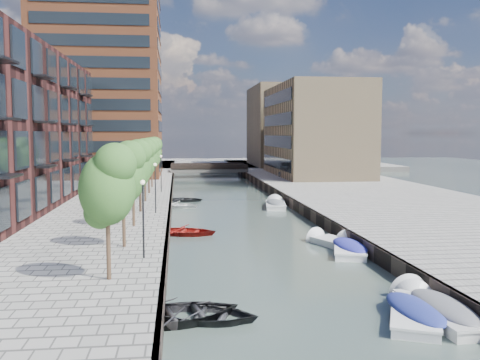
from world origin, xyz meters
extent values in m
plane|color=#38473F|center=(0.00, 40.00, 0.00)|extent=(300.00, 300.00, 0.00)
cube|color=gray|center=(16.00, 40.00, 0.50)|extent=(20.00, 140.00, 1.00)
cube|color=#332823|center=(-6.10, 40.00, 0.50)|extent=(0.25, 140.00, 1.00)
cube|color=#332823|center=(6.10, 40.00, 0.50)|extent=(0.25, 140.00, 1.00)
cube|color=gray|center=(0.00, 100.00, 0.50)|extent=(80.00, 40.00, 1.00)
cube|color=black|center=(-20.00, 30.00, 8.00)|extent=(8.00, 38.00, 14.00)
cube|color=brown|center=(-17.00, 65.00, 16.00)|extent=(18.00, 18.00, 30.00)
cube|color=#9F8661|center=(16.00, 62.00, 8.00)|extent=(12.00, 25.00, 14.00)
cube|color=#9F8661|center=(16.00, 88.00, 9.00)|extent=(12.00, 20.00, 16.00)
cube|color=gray|center=(0.00, 72.00, 1.30)|extent=(13.00, 6.00, 0.60)
cube|color=#332823|center=(0.00, 69.20, 1.90)|extent=(13.00, 0.40, 0.80)
cube|color=#332823|center=(0.00, 74.80, 1.90)|extent=(13.00, 0.40, 0.80)
cylinder|color=#382619|center=(-8.50, 4.00, 2.60)|extent=(0.20, 0.20, 3.20)
ellipsoid|color=#27531F|center=(-8.50, 4.00, 5.33)|extent=(2.50, 2.50, 3.25)
cylinder|color=#382619|center=(-8.50, 11.00, 2.60)|extent=(0.20, 0.20, 3.20)
ellipsoid|color=#27531F|center=(-8.50, 11.00, 5.33)|extent=(2.50, 2.50, 3.25)
cylinder|color=#382619|center=(-8.50, 18.00, 2.60)|extent=(0.20, 0.20, 3.20)
ellipsoid|color=#27531F|center=(-8.50, 18.00, 5.33)|extent=(2.50, 2.50, 3.25)
cylinder|color=#382619|center=(-8.50, 25.00, 2.60)|extent=(0.20, 0.20, 3.20)
ellipsoid|color=#27531F|center=(-8.50, 25.00, 5.33)|extent=(2.50, 2.50, 3.25)
cylinder|color=#382619|center=(-8.50, 32.00, 2.60)|extent=(0.20, 0.20, 3.20)
ellipsoid|color=#27531F|center=(-8.50, 32.00, 5.33)|extent=(2.50, 2.50, 3.25)
cylinder|color=#382619|center=(-8.50, 39.00, 2.60)|extent=(0.20, 0.20, 3.20)
ellipsoid|color=#27531F|center=(-8.50, 39.00, 5.33)|extent=(2.50, 2.50, 3.25)
cylinder|color=#382619|center=(-8.50, 46.00, 2.60)|extent=(0.20, 0.20, 3.20)
ellipsoid|color=#27531F|center=(-8.50, 46.00, 5.33)|extent=(2.50, 2.50, 3.25)
cylinder|color=black|center=(-7.20, 8.00, 3.00)|extent=(0.10, 0.10, 4.00)
sphere|color=#FFF2CC|center=(-7.20, 8.00, 5.00)|extent=(0.24, 0.24, 0.24)
cylinder|color=black|center=(-7.20, 24.00, 3.00)|extent=(0.10, 0.10, 4.00)
sphere|color=#FFF2CC|center=(-7.20, 24.00, 5.00)|extent=(0.24, 0.24, 0.24)
cylinder|color=black|center=(-7.20, 40.00, 3.00)|extent=(0.10, 0.10, 4.00)
sphere|color=#FFF2CC|center=(-7.20, 40.00, 5.00)|extent=(0.24, 0.24, 0.24)
imported|color=black|center=(-4.33, 1.00, 0.00)|extent=(5.11, 4.32, 0.90)
imported|color=black|center=(-5.40, 1.00, 0.00)|extent=(5.81, 4.73, 1.06)
imported|color=maroon|center=(-4.83, 19.46, 0.00)|extent=(5.38, 4.51, 0.95)
imported|color=white|center=(-5.40, 34.31, 0.00)|extent=(5.14, 4.43, 0.90)
imported|color=black|center=(-4.70, 39.22, 0.00)|extent=(4.72, 3.78, 0.87)
cube|color=white|center=(4.07, 0.00, 0.05)|extent=(3.51, 5.04, 0.67)
cube|color=white|center=(4.07, 0.00, 0.41)|extent=(3.62, 5.17, 0.10)
cone|color=white|center=(5.03, 2.17, 0.10)|extent=(1.97, 1.55, 1.75)
ellipsoid|color=navy|center=(4.07, 0.00, 0.46)|extent=(3.25, 4.62, 0.58)
cube|color=#BDBDBB|center=(5.31, 0.03, 0.06)|extent=(2.12, 5.24, 0.73)
cube|color=#BDBDBB|center=(5.31, 0.03, 0.45)|extent=(2.22, 5.36, 0.11)
cone|color=#BDBDBB|center=(5.21, 2.61, 0.11)|extent=(1.95, 1.09, 1.91)
ellipsoid|color=#5A5B62|center=(5.31, 0.03, 0.51)|extent=(1.99, 4.79, 0.63)
cube|color=white|center=(5.38, 13.69, 0.05)|extent=(3.47, 4.97, 0.66)
cube|color=white|center=(5.38, 13.69, 0.41)|extent=(3.58, 5.09, 0.10)
cone|color=white|center=(4.43, 15.83, 0.10)|extent=(1.95, 1.53, 1.73)
cube|color=white|center=(5.37, 12.10, 0.05)|extent=(3.17, 5.25, 0.70)
cube|color=white|center=(5.37, 12.10, 0.43)|extent=(3.28, 5.38, 0.11)
cone|color=white|center=(6.08, 14.46, 0.11)|extent=(2.02, 1.45, 1.82)
ellipsoid|color=#212398|center=(5.37, 12.10, 0.48)|extent=(2.94, 4.81, 0.60)
cube|color=silver|center=(4.51, 33.05, 0.05)|extent=(2.60, 5.24, 0.71)
cube|color=silver|center=(4.51, 33.05, 0.44)|extent=(2.70, 5.37, 0.11)
cone|color=silver|center=(4.89, 35.53, 0.11)|extent=(1.98, 1.25, 1.86)
ellipsoid|color=slate|center=(4.51, 33.05, 0.49)|extent=(2.42, 4.80, 0.61)
imported|color=#929596|center=(11.12, 60.05, 1.73)|extent=(3.19, 4.64, 1.47)
camera|label=1|loc=(-5.41, -20.04, 7.54)|focal=40.00mm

